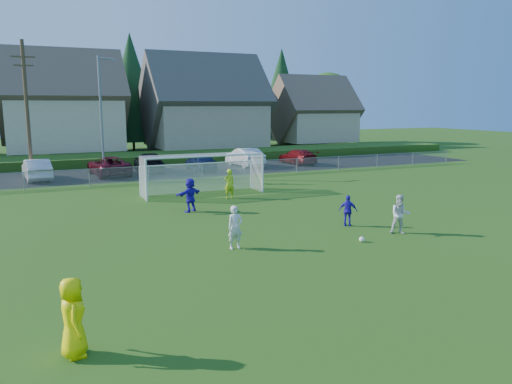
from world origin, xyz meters
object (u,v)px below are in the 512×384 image
car_e (201,162)px  car_f (245,157)px  car_c (109,166)px  player_blue_b (190,195)px  car_b (37,170)px  car_d (149,162)px  player_white_a (235,227)px  goalkeeper (229,184)px  soccer_ball (362,239)px  player_white_b (400,215)px  car_g (298,157)px  player_blue_a (348,211)px  soccer_goal (202,168)px  referee (73,317)px

car_e → car_f: size_ratio=0.88×
car_c → car_f: size_ratio=1.07×
player_blue_b → car_b: player_blue_b is taller
player_blue_b → car_d: size_ratio=0.33×
player_white_a → goalkeeper: goalkeeper is taller
car_e → player_blue_b: bearing=71.1°
car_b → car_f: bearing=178.9°
soccer_ball → goalkeeper: (-1.37, 11.06, 0.76)m
player_white_a → car_f: player_white_a is taller
player_white_b → car_d: 24.99m
player_white_b → car_b: 26.97m
car_g → car_c: bearing=-0.3°
car_g → goalkeeper: bearing=45.9°
player_white_b → car_b: (-13.76, 23.20, -0.07)m
soccer_ball → player_blue_a: bearing=67.2°
car_f → soccer_goal: size_ratio=0.67×
player_white_b → player_blue_b: 10.53m
soccer_ball → car_f: (5.58, 24.89, 0.71)m
player_white_a → player_blue_a: bearing=7.4°
car_d → car_c: bearing=20.1°
car_b → soccer_ball: bearing=110.5°
car_d → car_f: (8.61, 0.07, 0.05)m
car_c → car_e: car_e is taller
car_b → car_e: size_ratio=1.07×
player_white_b → car_c: (-8.59, 23.63, -0.10)m
player_blue_b → car_f: bearing=-149.2°
player_white_a → player_blue_b: 7.19m
car_c → soccer_goal: bearing=104.2°
referee → soccer_goal: (8.97, 18.14, 0.73)m
car_b → car_g: (22.30, 0.98, -0.09)m
soccer_ball → player_white_a: bearing=165.7°
player_blue_a → car_g: bearing=-71.0°
player_blue_a → car_b: car_b is taller
player_white_a → soccer_goal: bearing=73.5°
car_c → player_white_b: bearing=104.0°
player_white_b → car_d: size_ratio=0.32×
player_blue_b → car_g: player_blue_b is taller
car_f → goalkeeper: bearing=60.7°
player_blue_b → car_f: 19.32m
player_white_b → car_c: player_white_b is taller
car_g → soccer_goal: size_ratio=0.63×
referee → player_blue_a: 14.45m
player_blue_a → car_e: size_ratio=0.32×
car_g → soccer_goal: soccer_goal is taller
car_d → soccer_goal: bearing=100.0°
referee → car_e: 31.41m
goalkeeper → car_f: (6.95, 13.83, -0.05)m
soccer_ball → referee: (-11.32, -4.98, 0.79)m
goalkeeper → soccer_goal: bearing=-66.4°
soccer_ball → car_e: 23.90m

